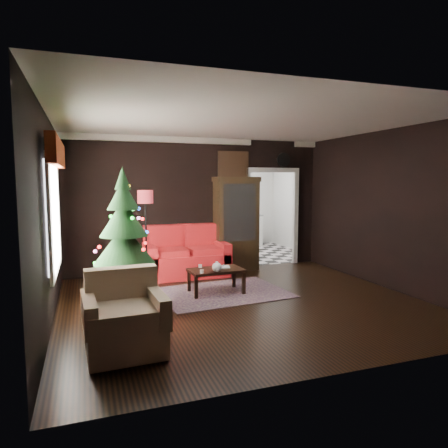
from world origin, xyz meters
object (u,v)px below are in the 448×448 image
object	(u,v)px
wall_clock	(283,160)
teapot	(217,267)
curio_cabinet	(236,226)
kitchen_table	(240,242)
christmas_tree	(124,241)
armchair	(124,313)
coffee_table	(216,281)
floor_lamp	(146,239)
loveseat	(186,251)

from	to	relation	value
wall_clock	teapot	bearing A→B (deg)	-137.93
curio_cabinet	kitchen_table	xyz separation A→B (m)	(0.65, 1.43, -0.57)
christmas_tree	armchair	distance (m)	1.54
curio_cabinet	wall_clock	bearing A→B (deg)	8.53
teapot	kitchen_table	distance (m)	3.68
coffee_table	teapot	size ratio (longest dim) A/B	5.02
curio_cabinet	teapot	size ratio (longest dim) A/B	10.61
armchair	teapot	xyz separation A→B (m)	(1.64, 1.74, 0.04)
teapot	kitchen_table	bearing A→B (deg)	62.70
christmas_tree	coffee_table	bearing A→B (deg)	19.52
armchair	wall_clock	world-z (taller)	wall_clock
wall_clock	coffee_table	bearing A→B (deg)	-140.43
floor_lamp	wall_clock	world-z (taller)	wall_clock
loveseat	curio_cabinet	world-z (taller)	curio_cabinet
floor_lamp	coffee_table	world-z (taller)	floor_lamp
wall_clock	christmas_tree	bearing A→B (deg)	-147.77
armchair	kitchen_table	distance (m)	6.02
floor_lamp	wall_clock	size ratio (longest dim) A/B	5.66
floor_lamp	armchair	world-z (taller)	floor_lamp
curio_cabinet	teapot	distance (m)	2.16
christmas_tree	kitchen_table	distance (m)	4.86
curio_cabinet	floor_lamp	xyz separation A→B (m)	(-2.00, -0.58, -0.12)
christmas_tree	curio_cabinet	bearing A→B (deg)	40.63
wall_clock	armchair	bearing A→B (deg)	-135.85
curio_cabinet	kitchen_table	size ratio (longest dim) A/B	2.53
christmas_tree	teapot	xyz separation A→B (m)	(1.50, 0.33, -0.55)
loveseat	wall_clock	world-z (taller)	wall_clock
curio_cabinet	teapot	world-z (taller)	curio_cabinet
curio_cabinet	christmas_tree	world-z (taller)	christmas_tree
christmas_tree	armchair	size ratio (longest dim) A/B	2.24
loveseat	christmas_tree	xyz separation A→B (m)	(-1.38, -1.95, 0.55)
curio_cabinet	kitchen_table	bearing A→B (deg)	65.56
floor_lamp	armchair	distance (m)	3.10
coffee_table	wall_clock	bearing A→B (deg)	39.57
christmas_tree	kitchen_table	size ratio (longest dim) A/B	2.63
curio_cabinet	christmas_tree	xyz separation A→B (m)	(-2.53, -2.17, 0.10)
loveseat	christmas_tree	distance (m)	2.46
loveseat	armchair	size ratio (longest dim) A/B	1.94
floor_lamp	christmas_tree	xyz separation A→B (m)	(-0.53, -1.59, 0.22)
armchair	curio_cabinet	bearing A→B (deg)	50.17
kitchen_table	christmas_tree	bearing A→B (deg)	-131.46
teapot	christmas_tree	bearing A→B (deg)	-167.42
floor_lamp	teapot	xyz separation A→B (m)	(0.96, -1.25, -0.33)
teapot	wall_clock	xyz separation A→B (m)	(2.24, 2.02, 1.88)
christmas_tree	wall_clock	xyz separation A→B (m)	(3.73, 2.35, 1.33)
armchair	teapot	bearing A→B (deg)	43.69
christmas_tree	loveseat	bearing A→B (deg)	54.69
curio_cabinet	wall_clock	xyz separation A→B (m)	(1.20, 0.18, 1.43)
coffee_table	teapot	distance (m)	0.36
loveseat	wall_clock	bearing A→B (deg)	9.66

